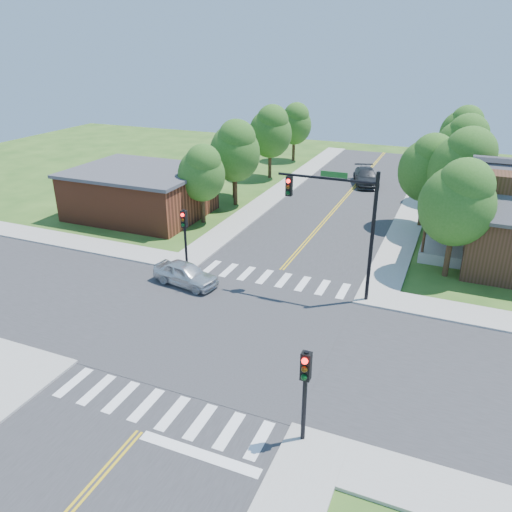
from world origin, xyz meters
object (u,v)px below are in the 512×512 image
at_px(signal_mast_ne, 341,213).
at_px(signal_pole_nw, 184,228).
at_px(signal_pole_se, 305,380).
at_px(car_silver, 186,274).
at_px(car_dgrey, 366,177).

relative_size(signal_mast_ne, signal_pole_nw, 1.89).
bearing_deg(signal_pole_se, signal_mast_ne, 98.56).
xyz_separation_m(signal_pole_se, car_silver, (-10.04, 9.12, -1.98)).
distance_m(car_silver, car_dgrey, 26.20).
relative_size(signal_pole_se, signal_pole_nw, 1.00).
xyz_separation_m(signal_mast_ne, signal_pole_nw, (-9.51, -0.01, -2.19)).
relative_size(signal_pole_nw, car_dgrey, 0.67).
bearing_deg(car_silver, car_dgrey, -2.22).
xyz_separation_m(signal_mast_ne, car_dgrey, (-3.11, 23.58, -4.08)).
xyz_separation_m(signal_pole_nw, car_silver, (1.16, -2.08, -1.98)).
distance_m(signal_pole_se, car_silver, 13.71).
height_order(signal_pole_nw, car_silver, signal_pole_nw).
bearing_deg(car_silver, signal_pole_nw, 38.46).
distance_m(signal_mast_ne, signal_pole_nw, 9.76).
bearing_deg(signal_pole_nw, signal_mast_ne, 0.07).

